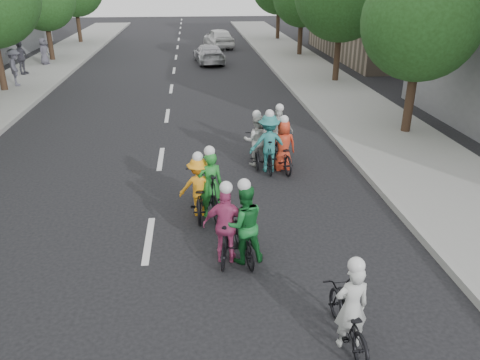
{
  "coord_description": "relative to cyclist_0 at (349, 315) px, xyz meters",
  "views": [
    {
      "loc": [
        1.12,
        -9.11,
        5.41
      ],
      "look_at": [
        2.13,
        0.83,
        1.0
      ],
      "focal_mm": 35.0,
      "sensor_mm": 36.0,
      "label": 1
    }
  ],
  "objects": [
    {
      "name": "ground",
      "position": [
        -3.4,
        3.48,
        -0.53
      ],
      "size": [
        120.0,
        120.0,
        0.0
      ],
      "primitive_type": "plane",
      "color": "black",
      "rests_on": "ground"
    },
    {
      "name": "curb_left",
      "position": [
        -9.45,
        13.48,
        -0.44
      ],
      "size": [
        0.18,
        80.0,
        0.18
      ],
      "primitive_type": "cube",
      "color": "#999993",
      "rests_on": "ground"
    },
    {
      "name": "sidewalk_right",
      "position": [
        4.6,
        13.48,
        -0.45
      ],
      "size": [
        4.0,
        80.0,
        0.15
      ],
      "primitive_type": "cube",
      "color": "gray",
      "rests_on": "ground"
    },
    {
      "name": "curb_right",
      "position": [
        2.65,
        13.48,
        -0.44
      ],
      "size": [
        0.18,
        80.0,
        0.18
      ],
      "primitive_type": "cube",
      "color": "#999993",
      "rests_on": "ground"
    },
    {
      "name": "tree_r_0",
      "position": [
        5.4,
        10.08,
        3.44
      ],
      "size": [
        4.0,
        4.0,
        5.97
      ],
      "color": "black",
      "rests_on": "ground"
    },
    {
      "name": "cyclist_0",
      "position": [
        0.0,
        0.0,
        0.0
      ],
      "size": [
        0.67,
        1.68,
        1.63
      ],
      "rotation": [
        0.0,
        0.0,
        3.2
      ],
      "color": "black",
      "rests_on": "ground"
    },
    {
      "name": "cyclist_1",
      "position": [
        -1.38,
        2.53,
        0.17
      ],
      "size": [
        0.9,
        1.63,
        1.83
      ],
      "rotation": [
        0.0,
        0.0,
        3.3
      ],
      "color": "black",
      "rests_on": "ground"
    },
    {
      "name": "cyclist_2",
      "position": [
        -2.24,
        4.66,
        0.07
      ],
      "size": [
        0.98,
        1.9,
        1.63
      ],
      "rotation": [
        0.0,
        0.0,
        3.11
      ],
      "color": "black",
      "rests_on": "ground"
    },
    {
      "name": "cyclist_3",
      "position": [
        -1.73,
        2.55,
        0.13
      ],
      "size": [
        1.02,
        1.53,
        1.78
      ],
      "rotation": [
        0.0,
        0.0,
        2.94
      ],
      "color": "black",
      "rests_on": "ground"
    },
    {
      "name": "cyclist_4",
      "position": [
        0.3,
        7.28,
        0.06
      ],
      "size": [
        0.8,
        1.88,
        1.69
      ],
      "rotation": [
        0.0,
        0.0,
        3.23
      ],
      "color": "black",
      "rests_on": "ground"
    },
    {
      "name": "cyclist_5",
      "position": [
        -1.97,
        4.57,
        0.12
      ],
      "size": [
        0.86,
        1.96,
        1.8
      ],
      "rotation": [
        0.0,
        0.0,
        3.32
      ],
      "color": "black",
      "rests_on": "ground"
    },
    {
      "name": "cyclist_6",
      "position": [
        -0.44,
        7.74,
        0.09
      ],
      "size": [
        0.8,
        1.72,
        1.73
      ],
      "rotation": [
        0.0,
        0.0,
        3.09
      ],
      "color": "black",
      "rests_on": "ground"
    },
    {
      "name": "cyclist_7",
      "position": [
        -0.13,
        7.21,
        0.21
      ],
      "size": [
        1.13,
        1.68,
        1.88
      ],
      "rotation": [
        0.0,
        0.0,
        3.13
      ],
      "color": "black",
      "rests_on": "ground"
    },
    {
      "name": "cyclist_8",
      "position": [
        0.35,
        8.3,
        0.08
      ],
      "size": [
        0.99,
        1.73,
        1.76
      ],
      "rotation": [
        0.0,
        0.0,
        3.28
      ],
      "color": "black",
      "rests_on": "ground"
    },
    {
      "name": "follow_car_lead",
      "position": [
        -1.16,
        25.84,
        0.09
      ],
      "size": [
        2.16,
        4.4,
        1.23
      ],
      "primitive_type": "imported",
      "rotation": [
        0.0,
        0.0,
        3.25
      ],
      "color": "#B2B3B7",
      "rests_on": "ground"
    },
    {
      "name": "follow_car_trail",
      "position": [
        -0.1,
        33.0,
        0.22
      ],
      "size": [
        2.53,
        4.65,
        1.5
      ],
      "primitive_type": "imported",
      "rotation": [
        0.0,
        0.0,
        3.32
      ],
      "color": "white",
      "rests_on": "ground"
    },
    {
      "name": "spectator_0",
      "position": [
        -11.24,
        19.38,
        0.55
      ],
      "size": [
        1.0,
        1.34,
        1.85
      ],
      "primitive_type": "imported",
      "rotation": [
        0.0,
        0.0,
        1.87
      ],
      "color": "#545361",
      "rests_on": "sidewalk_left"
    },
    {
      "name": "spectator_1",
      "position": [
        -11.91,
        22.44,
        0.53
      ],
      "size": [
        0.8,
        1.15,
        1.82
      ],
      "primitive_type": "imported",
      "rotation": [
        0.0,
        0.0,
        1.2
      ],
      "color": "#51505D",
      "rests_on": "sidewalk_left"
    },
    {
      "name": "spectator_2",
      "position": [
        -11.56,
        25.66,
        0.43
      ],
      "size": [
        0.71,
        0.9,
        1.6
      ],
      "primitive_type": "imported",
      "rotation": [
        0.0,
        0.0,
        1.28
      ],
      "color": "#514E5B",
      "rests_on": "sidewalk_left"
    }
  ]
}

